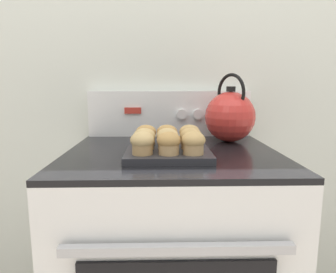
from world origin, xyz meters
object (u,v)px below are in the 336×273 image
object	(u,v)px
muffin_r2_c2	(189,134)
muffin_r2_c0	(146,135)
muffin_r2_c1	(167,134)
muffin_r1_c1	(167,138)
stove_range	(172,265)
muffin_r0_c0	(142,143)
muffin_r1_c0	(144,139)
muffin_r1_c2	(191,138)
tea_kettle	(230,116)
muffin_r0_c2	(193,143)
muffin_pan	(168,152)
muffin_r0_c1	(169,143)

from	to	relation	value
muffin_r2_c2	muffin_r2_c0	bearing A→B (deg)	-179.78
muffin_r2_c1	muffin_r1_c1	bearing A→B (deg)	-90.08
stove_range	muffin_r2_c2	world-z (taller)	muffin_r2_c2
muffin_r2_c0	stove_range	bearing A→B (deg)	1.75
muffin_r0_c0	muffin_r2_c2	world-z (taller)	same
muffin_r1_c0	muffin_r1_c1	bearing A→B (deg)	0.36
muffin_r1_c2	tea_kettle	size ratio (longest dim) A/B	0.26
stove_range	muffin_r1_c1	size ratio (longest dim) A/B	12.40
muffin_r1_c2	muffin_r2_c1	size ratio (longest dim) A/B	1.00
muffin_r0_c2	tea_kettle	world-z (taller)	tea_kettle
muffin_pan	muffin_r2_c1	size ratio (longest dim) A/B	3.73
muffin_r2_c0	muffin_r1_c2	bearing A→B (deg)	-27.99
muffin_r0_c2	muffin_r2_c1	xyz separation A→B (m)	(-0.07, 0.15, 0.00)
stove_range	muffin_r1_c2	xyz separation A→B (m)	(0.06, -0.08, 0.50)
muffin_pan	muffin_r2_c0	world-z (taller)	muffin_r2_c0
muffin_r2_c1	muffin_r2_c2	size ratio (longest dim) A/B	1.00
muffin_r2_c2	muffin_r0_c0	bearing A→B (deg)	-135.62
muffin_pan	muffin_r0_c1	world-z (taller)	muffin_r0_c1
muffin_r1_c1	muffin_r2_c2	distance (m)	0.11
stove_range	muffin_r1_c1	distance (m)	0.50
muffin_r1_c0	muffin_r0_c0	bearing A→B (deg)	-91.92
muffin_r1_c2	muffin_r1_c1	bearing A→B (deg)	-179.27
muffin_r2_c0	muffin_r1_c1	bearing A→B (deg)	-47.69
muffin_r1_c0	tea_kettle	world-z (taller)	tea_kettle
muffin_pan	muffin_r0_c1	distance (m)	0.09
muffin_r1_c1	muffin_r1_c2	xyz separation A→B (m)	(0.08, 0.00, 0.00)
muffin_r0_c2	muffin_r1_c1	size ratio (longest dim) A/B	1.00
stove_range	muffin_r2_c2	distance (m)	0.50
muffin_pan	tea_kettle	size ratio (longest dim) A/B	0.98
muffin_r2_c0	muffin_r2_c1	world-z (taller)	same
stove_range	muffin_r1_c0	xyz separation A→B (m)	(-0.09, -0.08, 0.50)
muffin_r0_c0	tea_kettle	bearing A→B (deg)	43.15
muffin_r0_c1	muffin_r1_c1	bearing A→B (deg)	91.64
muffin_r0_c1	tea_kettle	size ratio (longest dim) A/B	0.26
tea_kettle	muffin_r2_c1	bearing A→B (deg)	-148.10
muffin_pan	muffin_r0_c0	xyz separation A→B (m)	(-0.08, -0.07, 0.05)
stove_range	muffin_r0_c0	distance (m)	0.53
muffin_r1_c0	muffin_r2_c1	xyz separation A→B (m)	(0.07, 0.08, 0.00)
muffin_r0_c0	muffin_r2_c2	bearing A→B (deg)	44.38
muffin_r1_c0	muffin_r2_c1	bearing A→B (deg)	47.43
muffin_r1_c0	muffin_r2_c2	bearing A→B (deg)	27.83
muffin_r1_c0	muffin_r1_c2	distance (m)	0.15
stove_range	muffin_r0_c2	xyz separation A→B (m)	(0.06, -0.16, 0.50)
muffin_r0_c0	tea_kettle	size ratio (longest dim) A/B	0.26
muffin_r0_c2	muffin_r1_c1	xyz separation A→B (m)	(-0.07, 0.07, 0.00)
muffin_r1_c1	tea_kettle	bearing A→B (deg)	43.17
muffin_r1_c0	stove_range	bearing A→B (deg)	42.06
stove_range	muffin_r0_c0	world-z (taller)	muffin_r0_c0
muffin_pan	muffin_r0_c2	world-z (taller)	muffin_r0_c2
muffin_r1_c0	tea_kettle	distance (m)	0.41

